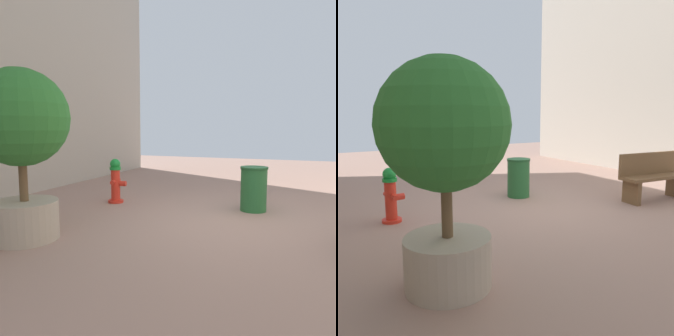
{
  "view_description": "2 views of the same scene",
  "coord_description": "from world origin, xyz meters",
  "views": [
    {
      "loc": [
        -0.92,
        5.01,
        1.47
      ],
      "look_at": [
        1.03,
        0.18,
        0.85
      ],
      "focal_mm": 34.94,
      "sensor_mm": 36.0,
      "label": 1
    },
    {
      "loc": [
        3.58,
        4.74,
        1.72
      ],
      "look_at": [
        1.12,
        0.69,
        0.95
      ],
      "focal_mm": 35.51,
      "sensor_mm": 36.0,
      "label": 2
    }
  ],
  "objects": [
    {
      "name": "ground_plane",
      "position": [
        0.0,
        0.0,
        0.0
      ],
      "size": [
        23.4,
        23.4,
        0.0
      ],
      "primitive_type": "plane",
      "color": "#9E7A6B"
    },
    {
      "name": "fire_hydrant",
      "position": [
        2.48,
        -0.62,
        0.44
      ],
      "size": [
        0.38,
        0.41,
        0.89
      ],
      "color": "red",
      "rests_on": "ground_plane"
    },
    {
      "name": "trash_bin",
      "position": [
        -0.19,
        -0.96,
        0.4
      ],
      "size": [
        0.49,
        0.49,
        0.8
      ],
      "color": "#266633",
      "rests_on": "ground_plane"
    },
    {
      "name": "planter_tree",
      "position": [
        2.45,
        1.77,
        1.4
      ],
      "size": [
        1.27,
        1.27,
        2.26
      ],
      "color": "tan",
      "rests_on": "ground_plane"
    }
  ]
}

